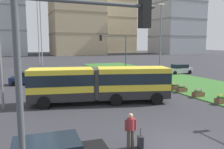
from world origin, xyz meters
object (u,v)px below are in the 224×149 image
object	(u,v)px
rolling_suitcase	(140,142)
pedestrian_crossing	(130,128)
traffic_light_far_right	(117,49)
streetlight_median	(160,40)
flower_planter_1	(222,99)
apartment_tower_east	(177,13)
car_navy_sedan	(28,78)
articulated_bus	(100,84)
traffic_light_near_left	(68,74)
flower_planter_3	(182,88)
flower_planter_4	(175,87)
apartment_tower_centre	(76,5)
flower_planter_2	(198,93)
car_silver_hatch	(179,69)
flower_planter_5	(155,81)
apartment_tower_eastcentre	(115,3)

from	to	relation	value
rolling_suitcase	pedestrian_crossing	bearing A→B (deg)	156.04
traffic_light_far_right	streetlight_median	bearing A→B (deg)	-55.63
rolling_suitcase	flower_planter_1	xyz separation A→B (m)	(10.39, 4.40, 0.11)
streetlight_median	apartment_tower_east	size ratio (longest dim) A/B	0.25
car_navy_sedan	pedestrian_crossing	xyz separation A→B (m)	(3.49, -20.65, 0.25)
articulated_bus	flower_planter_1	bearing A→B (deg)	-25.76
traffic_light_near_left	streetlight_median	size ratio (longest dim) A/B	0.62
articulated_bus	streetlight_median	bearing A→B (deg)	33.20
flower_planter_3	flower_planter_4	size ratio (longest dim) A/B	1.00
streetlight_median	apartment_tower_centre	xyz separation A→B (m)	(8.68, 75.43, 16.22)
articulated_bus	streetlight_median	distance (m)	13.82
flower_planter_2	flower_planter_4	distance (m)	3.45
car_silver_hatch	articulated_bus	bearing A→B (deg)	-146.28
articulated_bus	flower_planter_5	xyz separation A→B (m)	(9.20, 5.35, -1.23)
flower_planter_4	apartment_tower_eastcentre	world-z (taller)	apartment_tower_eastcentre
car_navy_sedan	apartment_tower_east	distance (m)	100.22
flower_planter_4	apartment_tower_east	size ratio (longest dim) A/B	0.03
pedestrian_crossing	apartment_tower_eastcentre	distance (m)	122.75
rolling_suitcase	flower_planter_2	world-z (taller)	rolling_suitcase
traffic_light_near_left	flower_planter_4	bearing A→B (deg)	43.71
car_silver_hatch	flower_planter_3	xyz separation A→B (m)	(-9.44, -11.88, -0.33)
car_navy_sedan	flower_planter_3	size ratio (longest dim) A/B	4.13
car_navy_sedan	flower_planter_4	world-z (taller)	car_navy_sedan
rolling_suitcase	traffic_light_near_left	size ratio (longest dim) A/B	0.15
pedestrian_crossing	flower_planter_1	xyz separation A→B (m)	(10.84, 4.20, -0.58)
flower_planter_4	apartment_tower_centre	bearing A→B (deg)	82.56
flower_planter_1	traffic_light_near_left	bearing A→B (deg)	-151.70
car_silver_hatch	flower_planter_5	world-z (taller)	car_silver_hatch
flower_planter_5	apartment_tower_eastcentre	xyz separation A→B (m)	(37.34, 95.84, 26.72)
pedestrian_crossing	apartment_tower_eastcentre	xyz separation A→B (m)	(48.18, 109.83, 26.14)
flower_planter_5	traffic_light_near_left	bearing A→B (deg)	-129.60
apartment_tower_east	rolling_suitcase	bearing A→B (deg)	-129.43
flower_planter_5	traffic_light_near_left	world-z (taller)	traffic_light_near_left
pedestrian_crossing	traffic_light_far_right	bearing A→B (deg)	67.05
flower_planter_1	flower_planter_2	world-z (taller)	same
flower_planter_5	streetlight_median	xyz separation A→B (m)	(1.90, 1.92, 5.08)
car_silver_hatch	streetlight_median	distance (m)	10.30
rolling_suitcase	flower_planter_5	xyz separation A→B (m)	(10.39, 14.19, 0.11)
pedestrian_crossing	flower_planter_2	world-z (taller)	pedestrian_crossing
car_silver_hatch	traffic_light_far_right	xyz separation A→B (m)	(-11.25, 0.25, 3.53)
traffic_light_far_right	apartment_tower_east	size ratio (longest dim) A/B	0.15
traffic_light_far_right	apartment_tower_eastcentre	size ratio (longest dim) A/B	0.11
flower_planter_3	apartment_tower_eastcentre	xyz separation A→B (m)	(37.34, 100.62, 26.72)
rolling_suitcase	traffic_light_near_left	xyz separation A→B (m)	(-4.22, -3.46, 3.99)
flower_planter_1	traffic_light_near_left	distance (m)	17.04
articulated_bus	traffic_light_near_left	world-z (taller)	traffic_light_near_left
car_silver_hatch	rolling_suitcase	xyz separation A→B (m)	(-19.83, -21.29, -0.44)
car_silver_hatch	traffic_light_near_left	xyz separation A→B (m)	(-24.05, -24.75, 3.55)
flower_planter_1	apartment_tower_centre	world-z (taller)	apartment_tower_centre
rolling_suitcase	flower_planter_2	size ratio (longest dim) A/B	0.88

